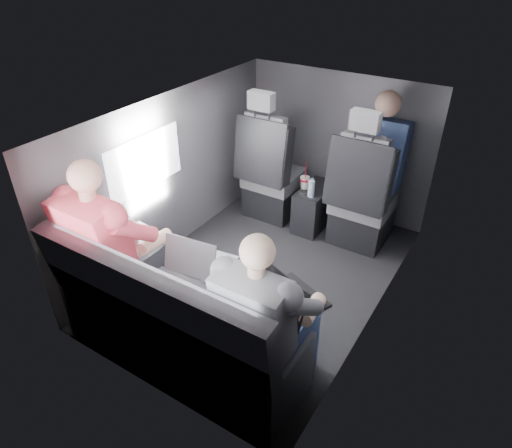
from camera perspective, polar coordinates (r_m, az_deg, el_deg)
The scene contains 20 objects.
floor at distance 3.75m, azimuth 1.15°, elevation -6.34°, with size 2.60×2.60×0.00m, color black.
ceiling at distance 3.09m, azimuth 1.42°, elevation 13.57°, with size 2.60×2.60×0.00m, color #B2B2AD.
panel_left at distance 3.85m, azimuth -10.36°, elevation 6.14°, with size 0.02×2.60×1.35m, color #56565B.
panel_right at distance 3.08m, azimuth 15.80°, elevation -1.91°, with size 0.02×2.60×1.35m, color #56565B.
panel_front at distance 4.42m, azimuth 10.11°, elevation 9.73°, with size 1.80×0.02×1.35m, color #56565B.
panel_back at distance 2.55m, azimuth -14.21°, elevation -9.89°, with size 1.80×0.02×1.35m, color #56565B.
side_window at distance 3.55m, azimuth -13.65°, elevation 7.43°, with size 0.02×0.75×0.42m, color white.
seatbelt at distance 3.69m, azimuth 12.80°, elevation 6.80°, with size 0.05×0.01×0.65m, color black.
front_seat_left at distance 4.33m, azimuth 1.85°, elevation 5.76°, with size 0.52×0.58×1.26m.
front_seat_right at distance 4.01m, azimuth 13.00°, elevation 2.54°, with size 0.52×0.58×1.26m.
center_console at distance 4.28m, azimuth 7.27°, elevation 2.08°, with size 0.24×0.48×0.41m.
rear_bench at distance 2.91m, azimuth -9.92°, elevation -12.65°, with size 1.60×0.57×0.92m.
soda_cup at distance 4.13m, azimuth 6.12°, elevation 5.20°, with size 0.09×0.09×0.26m.
water_bottle at distance 4.01m, azimuth 6.93°, elevation 4.45°, with size 0.06×0.06×0.17m.
laptop_white at distance 3.20m, azimuth -14.92°, elevation -1.26°, with size 0.33×0.32×0.23m.
laptop_silver at distance 2.88m, azimuth -6.96°, elevation -4.44°, with size 0.37×0.35×0.25m.
laptop_black at distance 2.59m, azimuth 4.33°, elevation -9.02°, with size 0.42×0.44×0.25m.
passenger_rear_left at distance 3.07m, azimuth -17.26°, elevation -2.66°, with size 0.55×0.66×1.30m.
passenger_rear_right at distance 2.49m, azimuth 1.45°, elevation -11.59°, with size 0.49×0.61×1.20m.
passenger_front_right at distance 4.07m, azimuth 15.26°, elevation 8.33°, with size 0.42×0.42×0.88m.
Camera 1 is at (1.49, -2.51, 2.35)m, focal length 32.00 mm.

